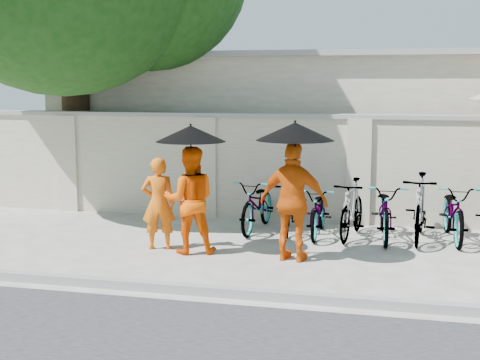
# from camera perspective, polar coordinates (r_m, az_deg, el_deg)

# --- Properties ---
(ground) EXTENTS (80.00, 80.00, 0.00)m
(ground) POSITION_cam_1_polar(r_m,az_deg,el_deg) (10.29, -2.37, -6.75)
(ground) COLOR #BAB6B0
(kerb) EXTENTS (40.00, 0.16, 0.12)m
(kerb) POSITION_cam_1_polar(r_m,az_deg,el_deg) (8.72, -5.46, -9.17)
(kerb) COLOR gray
(kerb) RESTS_ON ground
(compound_wall) EXTENTS (20.00, 0.30, 2.00)m
(compound_wall) POSITION_cam_1_polar(r_m,az_deg,el_deg) (12.98, 5.73, 0.87)
(compound_wall) COLOR beige
(compound_wall) RESTS_ON ground
(building_behind) EXTENTS (14.00, 6.00, 3.20)m
(building_behind) POSITION_cam_1_polar(r_m,az_deg,el_deg) (16.61, 10.98, 4.47)
(building_behind) COLOR beige
(building_behind) RESTS_ON ground
(monk_left) EXTENTS (0.62, 0.49, 1.50)m
(monk_left) POSITION_cam_1_polar(r_m,az_deg,el_deg) (10.82, -6.97, -1.99)
(monk_left) COLOR #DC600D
(monk_left) RESTS_ON ground
(monk_center) EXTENTS (0.98, 0.86, 1.69)m
(monk_center) POSITION_cam_1_polar(r_m,az_deg,el_deg) (10.51, -4.30, -1.71)
(monk_center) COLOR #ED4F02
(monk_center) RESTS_ON ground
(parasol_center) EXTENTS (1.08, 1.08, 1.06)m
(parasol_center) POSITION_cam_1_polar(r_m,az_deg,el_deg) (10.29, -4.23, 3.97)
(parasol_center) COLOR black
(parasol_center) RESTS_ON ground
(monk_right) EXTENTS (1.12, 0.63, 1.80)m
(monk_right) POSITION_cam_1_polar(r_m,az_deg,el_deg) (10.04, 4.60, -1.87)
(monk_right) COLOR #CF500A
(monk_right) RESTS_ON ground
(parasol_right) EXTENTS (1.15, 1.15, 1.08)m
(parasol_right) POSITION_cam_1_polar(r_m,az_deg,el_deg) (9.82, 4.72, 4.16)
(parasol_right) COLOR black
(parasol_right) RESTS_ON ground
(bike_0) EXTENTS (0.76, 1.86, 0.96)m
(bike_0) POSITION_cam_1_polar(r_m,az_deg,el_deg) (12.12, 1.53, -2.11)
(bike_0) COLOR gray
(bike_0) RESTS_ON ground
(bike_1) EXTENTS (0.67, 1.65, 0.96)m
(bike_1) POSITION_cam_1_polar(r_m,az_deg,el_deg) (11.96, 4.13, -2.27)
(bike_1) COLOR gray
(bike_1) RESTS_ON ground
(bike_2) EXTENTS (0.58, 1.67, 0.88)m
(bike_2) POSITION_cam_1_polar(r_m,az_deg,el_deg) (11.79, 6.77, -2.66)
(bike_2) COLOR gray
(bike_2) RESTS_ON ground
(bike_3) EXTENTS (0.71, 1.76, 1.02)m
(bike_3) POSITION_cam_1_polar(r_m,az_deg,el_deg) (11.68, 9.53, -2.45)
(bike_3) COLOR gray
(bike_3) RESTS_ON ground
(bike_4) EXTENTS (0.78, 1.92, 0.99)m
(bike_4) POSITION_cam_1_polar(r_m,az_deg,el_deg) (11.71, 12.32, -2.60)
(bike_4) COLOR gray
(bike_4) RESTS_ON ground
(bike_5) EXTENTS (0.69, 1.94, 1.14)m
(bike_5) POSITION_cam_1_polar(r_m,az_deg,el_deg) (11.71, 15.11, -2.31)
(bike_5) COLOR gray
(bike_5) RESTS_ON ground
(bike_6) EXTENTS (0.81, 1.94, 1.00)m
(bike_6) POSITION_cam_1_polar(r_m,az_deg,el_deg) (11.90, 17.81, -2.61)
(bike_6) COLOR gray
(bike_6) RESTS_ON ground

